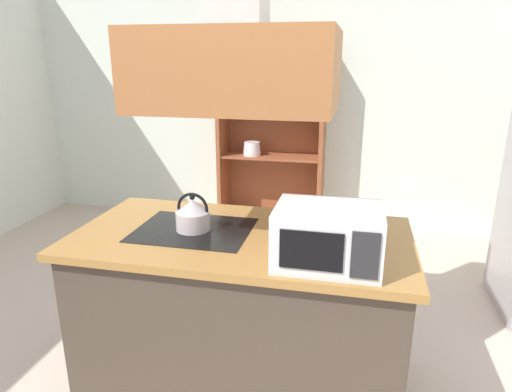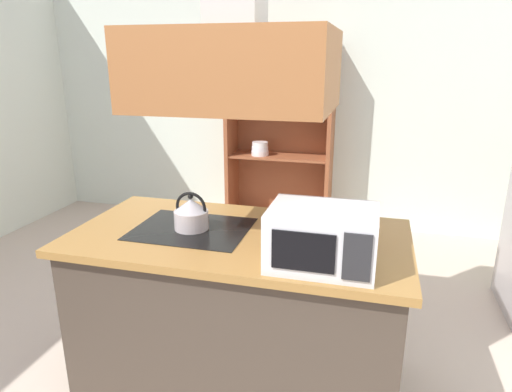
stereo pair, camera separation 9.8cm
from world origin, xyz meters
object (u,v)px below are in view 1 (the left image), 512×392
at_px(cutting_board, 315,224).
at_px(dish_cabinet, 272,147).
at_px(kettle, 193,215).
at_px(microwave, 328,236).

bearing_deg(cutting_board, dish_cabinet, 106.49).
relative_size(dish_cabinet, kettle, 9.60).
bearing_deg(cutting_board, kettle, -161.50).
distance_m(cutting_board, microwave, 0.48).
distance_m(kettle, cutting_board, 0.66).
bearing_deg(kettle, microwave, -19.29).
xyz_separation_m(cutting_board, microwave, (0.10, -0.46, 0.12)).
xyz_separation_m(kettle, microwave, (0.72, -0.25, 0.04)).
xyz_separation_m(kettle, cutting_board, (0.62, 0.21, -0.08)).
relative_size(kettle, cutting_board, 0.60).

